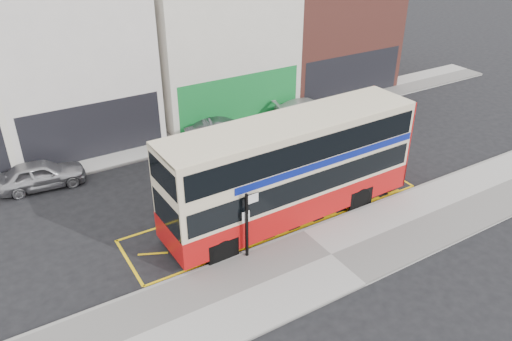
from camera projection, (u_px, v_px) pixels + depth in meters
ground at (298, 228)px, 21.61m from camera, size 120.00×120.00×0.00m
pavement at (331, 256)px, 19.85m from camera, size 40.00×4.00×0.15m
kerb at (303, 231)px, 21.29m from camera, size 40.00×0.15×0.15m
far_pavement at (191, 136)px, 29.80m from camera, size 50.00×3.00×0.15m
road_markings at (277, 211)px, 22.80m from camera, size 14.00×3.40×0.01m
terrace_left at (64, 46)px, 27.75m from camera, size 8.00×8.01×11.80m
terrace_green_shop at (209, 31)px, 31.97m from camera, size 9.00×8.01×11.30m
terrace_right at (320, 22)px, 36.31m from camera, size 9.00×8.01×10.30m
double_decker_bus at (292, 167)px, 21.34m from camera, size 11.69×2.94×4.65m
bus_stop_post at (248, 219)px, 18.96m from camera, size 0.71×0.13×2.84m
car_silver at (41, 174)px, 24.36m from camera, size 4.27×2.07×1.40m
car_grey at (224, 132)px, 28.70m from camera, size 4.56×2.23×1.44m
car_white at (308, 109)px, 31.96m from camera, size 4.80×2.76×1.31m
street_tree_right at (279, 60)px, 32.07m from camera, size 2.29×2.29×4.94m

